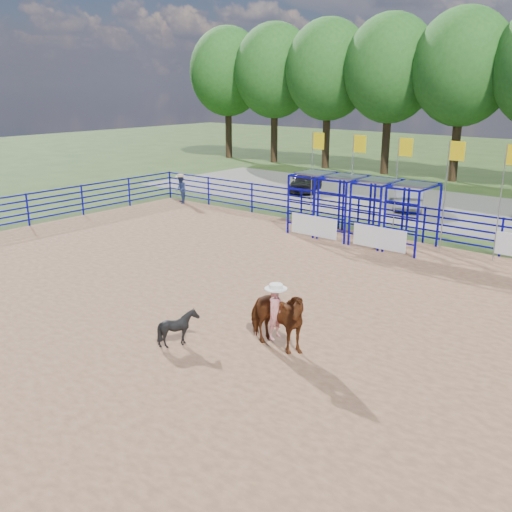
{
  "coord_description": "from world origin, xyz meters",
  "views": [
    {
      "loc": [
        8.93,
        -11.44,
        6.16
      ],
      "look_at": [
        -1.32,
        1.0,
        1.3
      ],
      "focal_mm": 40.0,
      "sensor_mm": 36.0,
      "label": 1
    }
  ],
  "objects_px": {
    "horse_and_rider": "(276,316)",
    "car_a": "(306,181)",
    "calf": "(179,328)",
    "spectator_cowboy": "(181,189)",
    "car_b": "(409,195)"
  },
  "relations": [
    {
      "from": "horse_and_rider",
      "to": "car_a",
      "type": "xyz_separation_m",
      "value": [
        -11.66,
        18.13,
        -0.25
      ]
    },
    {
      "from": "calf",
      "to": "car_b",
      "type": "distance_m",
      "value": 19.07
    },
    {
      "from": "horse_and_rider",
      "to": "car_a",
      "type": "distance_m",
      "value": 21.55
    },
    {
      "from": "horse_and_rider",
      "to": "car_a",
      "type": "height_order",
      "value": "horse_and_rider"
    },
    {
      "from": "calf",
      "to": "spectator_cowboy",
      "type": "distance_m",
      "value": 17.58
    },
    {
      "from": "spectator_cowboy",
      "to": "car_a",
      "type": "distance_m",
      "value": 7.96
    },
    {
      "from": "horse_and_rider",
      "to": "car_b",
      "type": "relative_size",
      "value": 0.56
    },
    {
      "from": "horse_and_rider",
      "to": "calf",
      "type": "xyz_separation_m",
      "value": [
        -1.95,
        -1.33,
        -0.41
      ]
    },
    {
      "from": "calf",
      "to": "spectator_cowboy",
      "type": "bearing_deg",
      "value": 28.19
    },
    {
      "from": "horse_and_rider",
      "to": "calf",
      "type": "relative_size",
      "value": 2.51
    },
    {
      "from": "calf",
      "to": "car_b",
      "type": "height_order",
      "value": "car_b"
    },
    {
      "from": "car_a",
      "to": "car_b",
      "type": "distance_m",
      "value": 6.94
    },
    {
      "from": "horse_and_rider",
      "to": "spectator_cowboy",
      "type": "distance_m",
      "value": 18.22
    },
    {
      "from": "horse_and_rider",
      "to": "calf",
      "type": "distance_m",
      "value": 2.4
    },
    {
      "from": "calf",
      "to": "spectator_cowboy",
      "type": "relative_size",
      "value": 0.59
    }
  ]
}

